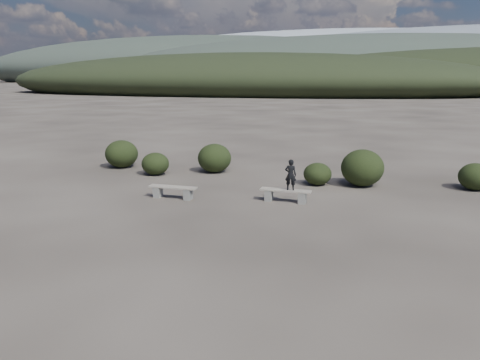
% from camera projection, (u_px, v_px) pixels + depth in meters
% --- Properties ---
extents(ground, '(1200.00, 1200.00, 0.00)m').
position_uv_depth(ground, '(177.00, 257.00, 10.82)').
color(ground, '#302A25').
rests_on(ground, ground).
extents(bench_left, '(1.68, 0.36, 0.42)m').
position_uv_depth(bench_left, '(173.00, 191.00, 15.88)').
color(bench_left, slate).
rests_on(bench_left, ground).
extents(bench_right, '(1.69, 0.39, 0.42)m').
position_uv_depth(bench_right, '(285.00, 194.00, 15.43)').
color(bench_right, slate).
rests_on(bench_right, ground).
extents(seated_person, '(0.39, 0.26, 1.02)m').
position_uv_depth(seated_person, '(291.00, 175.00, 15.24)').
color(seated_person, black).
rests_on(seated_person, bench_right).
extents(shrub_a, '(1.15, 1.15, 0.94)m').
position_uv_depth(shrub_a, '(155.00, 164.00, 19.59)').
color(shrub_a, black).
rests_on(shrub_a, ground).
extents(shrub_b, '(1.44, 1.44, 1.24)m').
position_uv_depth(shrub_b, '(214.00, 158.00, 20.08)').
color(shrub_b, black).
rests_on(shrub_b, ground).
extents(shrub_c, '(1.07, 1.07, 0.85)m').
position_uv_depth(shrub_c, '(317.00, 174.00, 17.80)').
color(shrub_c, black).
rests_on(shrub_c, ground).
extents(shrub_d, '(1.59, 1.59, 1.39)m').
position_uv_depth(shrub_d, '(362.00, 168.00, 17.57)').
color(shrub_d, black).
rests_on(shrub_d, ground).
extents(shrub_e, '(1.18, 1.18, 0.98)m').
position_uv_depth(shrub_e, '(475.00, 177.00, 17.03)').
color(shrub_e, black).
rests_on(shrub_e, ground).
extents(shrub_f, '(1.47, 1.47, 1.24)m').
position_uv_depth(shrub_f, '(122.00, 154.00, 21.13)').
color(shrub_f, black).
rests_on(shrub_f, ground).
extents(mountain_ridges, '(500.00, 400.00, 56.00)m').
position_uv_depth(mountain_ridges, '(359.00, 65.00, 328.55)').
color(mountain_ridges, black).
rests_on(mountain_ridges, ground).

